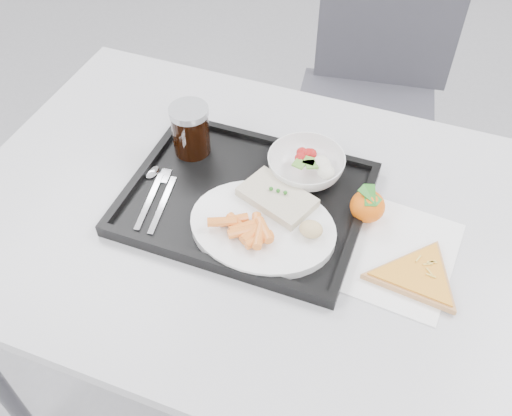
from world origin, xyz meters
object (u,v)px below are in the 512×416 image
(tray, at_px, (246,200))
(salad_bowl, at_px, (306,166))
(cola_glass, at_px, (191,129))
(dinner_plate, at_px, (263,227))
(tangerine, at_px, (368,206))
(chair, at_px, (374,81))
(table, at_px, (266,239))
(pizza_slice, at_px, (418,276))

(tray, distance_m, salad_bowl, 0.14)
(tray, relative_size, cola_glass, 4.17)
(dinner_plate, bearing_deg, salad_bowl, 80.26)
(tangerine, bearing_deg, dinner_plate, -147.16)
(tray, relative_size, tangerine, 6.18)
(chair, distance_m, tangerine, 0.80)
(dinner_plate, bearing_deg, table, 100.79)
(chair, xyz_separation_m, tangerine, (0.12, -0.75, 0.25))
(table, distance_m, cola_glass, 0.27)
(pizza_slice, bearing_deg, chair, 105.60)
(tray, relative_size, pizza_slice, 1.77)
(table, relative_size, cola_glass, 11.11)
(table, height_order, tangerine, tangerine)
(dinner_plate, relative_size, pizza_slice, 1.06)
(cola_glass, bearing_deg, table, -27.56)
(salad_bowl, relative_size, cola_glass, 1.41)
(tray, xyz_separation_m, salad_bowl, (0.09, 0.10, 0.03))
(tray, bearing_deg, cola_glass, 150.26)
(tangerine, distance_m, pizza_slice, 0.16)
(dinner_plate, bearing_deg, pizza_slice, 0.55)
(tray, bearing_deg, dinner_plate, -48.22)
(table, relative_size, chair, 1.29)
(dinner_plate, distance_m, salad_bowl, 0.17)
(tray, bearing_deg, salad_bowl, 49.34)
(table, distance_m, tray, 0.09)
(table, bearing_deg, salad_bowl, 72.54)
(table, xyz_separation_m, chair, (0.05, 0.81, -0.15))
(chair, distance_m, cola_glass, 0.80)
(chair, height_order, pizza_slice, chair)
(pizza_slice, bearing_deg, dinner_plate, -179.45)
(pizza_slice, bearing_deg, cola_glass, 163.09)
(tangerine, bearing_deg, cola_glass, 173.14)
(cola_glass, relative_size, pizza_slice, 0.43)
(salad_bowl, relative_size, tangerine, 2.09)
(pizza_slice, bearing_deg, tray, 169.58)
(table, bearing_deg, chair, 86.14)
(table, height_order, dinner_plate, dinner_plate)
(table, height_order, salad_bowl, salad_bowl)
(tray, bearing_deg, table, -20.25)
(tray, bearing_deg, pizza_slice, -10.42)
(table, relative_size, tangerine, 16.48)
(tray, bearing_deg, tangerine, 10.59)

